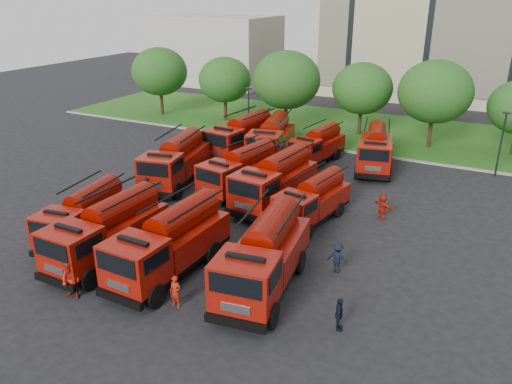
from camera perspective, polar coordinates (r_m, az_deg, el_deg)
ground at (r=30.34m, az=0.64°, el=-4.60°), size 140.00×140.00×0.00m
lawn at (r=53.45m, az=13.29°, el=6.80°), size 70.00×16.00×0.12m
curb at (r=45.91m, az=10.71°, el=4.53°), size 70.00×0.30×0.14m
side_building at (r=80.65m, az=-4.64°, el=15.90°), size 18.00×12.00×10.00m
tree_0 at (r=59.29m, az=-10.97°, el=13.37°), size 6.30×6.30×7.70m
tree_1 at (r=55.72m, az=-3.59°, el=12.68°), size 5.71×5.71×6.98m
tree_2 at (r=50.65m, az=3.52°, el=12.66°), size 6.72×6.72×8.22m
tree_3 at (r=50.80m, az=12.06°, el=11.49°), size 5.88×5.88×7.19m
tree_4 at (r=47.90m, az=19.80°, el=10.72°), size 6.55×6.55×8.01m
lamp_post_0 at (r=48.18m, az=-0.86°, el=9.23°), size 0.60×0.25×5.11m
lamp_post_1 at (r=42.83m, az=26.25°, el=5.29°), size 0.60×0.25×5.11m
fire_truck_0 at (r=30.58m, az=-19.00°, el=-2.49°), size 3.26×6.95×3.04m
fire_truck_1 at (r=27.79m, az=-16.56°, el=-4.27°), size 2.88×7.56×3.42m
fire_truck_2 at (r=25.75m, az=-9.82°, el=-5.71°), size 3.02×7.77×3.50m
fire_truck_3 at (r=24.11m, az=0.96°, el=-7.27°), size 3.80×8.20×3.60m
fire_truck_4 at (r=37.68m, az=-9.14°, el=3.50°), size 4.23×8.21×3.56m
fire_truck_5 at (r=35.68m, az=-1.74°, el=2.47°), size 3.60×7.52×3.29m
fire_truck_6 at (r=33.46m, az=2.19°, el=1.34°), size 3.42×7.99×3.54m
fire_truck_7 at (r=31.31m, az=6.49°, el=-0.90°), size 3.17×6.69×2.93m
fire_truck_8 at (r=43.44m, az=-1.61°, el=6.33°), size 3.56×8.21×3.63m
fire_truck_9 at (r=42.80m, az=1.78°, el=6.05°), size 4.32×8.24×3.58m
fire_truck_10 at (r=42.38m, az=7.01°, el=5.29°), size 3.08×6.75×2.97m
fire_truck_11 at (r=41.54m, az=13.46°, el=4.78°), size 4.07×7.74×3.36m
firefighter_0 at (r=24.04m, az=-9.08°, el=-12.77°), size 0.59×0.44×1.59m
firefighter_1 at (r=25.82m, az=-20.10°, el=-11.30°), size 1.00×0.62×1.94m
firefighter_2 at (r=22.67m, az=9.35°, el=-15.23°), size 0.74×1.02×1.56m
firefighter_3 at (r=26.64m, az=9.18°, el=-8.99°), size 1.08×0.56×1.67m
firefighter_4 at (r=35.27m, az=-12.34°, el=-1.17°), size 1.04×0.87×1.81m
firefighter_5 at (r=33.00m, az=14.13°, el=-3.02°), size 1.75×1.37×1.74m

